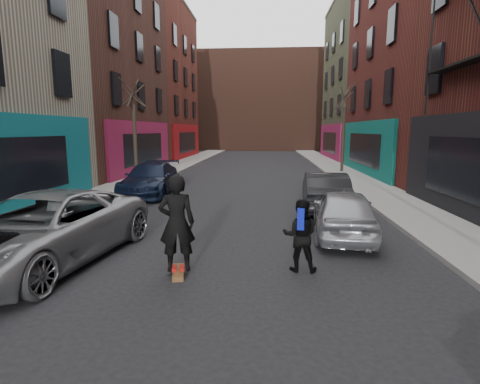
% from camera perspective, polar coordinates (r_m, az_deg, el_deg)
% --- Properties ---
extents(sidewalk_left, '(2.50, 84.00, 0.13)m').
position_cam_1_polar(sidewalk_left, '(33.18, -8.57, 4.36)').
color(sidewalk_left, gray).
rests_on(sidewalk_left, ground).
extents(sidewalk_right, '(2.50, 84.00, 0.13)m').
position_cam_1_polar(sidewalk_right, '(32.77, 13.33, 4.14)').
color(sidewalk_right, gray).
rests_on(sidewalk_right, ground).
extents(building_far, '(40.00, 10.00, 14.00)m').
position_cam_1_polar(building_far, '(58.38, 3.25, 13.40)').
color(building_far, '#47281E').
rests_on(building_far, ground).
extents(tree_left_far, '(2.00, 2.00, 6.50)m').
position_cam_1_polar(tree_left_far, '(21.50, -15.81, 10.26)').
color(tree_left_far, black).
rests_on(tree_left_far, sidewalk_left).
extents(tree_right_far, '(2.00, 2.00, 6.80)m').
position_cam_1_polar(tree_right_far, '(26.73, 15.54, 10.36)').
color(tree_right_far, black).
rests_on(tree_right_far, sidewalk_right).
extents(parked_left_far, '(3.32, 5.93, 1.57)m').
position_cam_1_polar(parked_left_far, '(9.31, -27.80, -5.03)').
color(parked_left_far, gray).
rests_on(parked_left_far, ground).
extents(parked_left_end, '(2.23, 5.06, 1.44)m').
position_cam_1_polar(parked_left_end, '(17.57, -13.46, 1.93)').
color(parked_left_end, black).
rests_on(parked_left_end, ground).
extents(parked_right_far, '(2.00, 4.11, 1.35)m').
position_cam_1_polar(parked_right_far, '(10.78, 15.50, -3.02)').
color(parked_right_far, '#9B9EA3').
rests_on(parked_right_far, ground).
extents(parked_right_end, '(1.71, 4.33, 1.40)m').
position_cam_1_polar(parked_right_end, '(14.20, 12.77, 0.15)').
color(parked_right_end, black).
rests_on(parked_right_end, ground).
extents(skateboard, '(0.38, 0.83, 0.10)m').
position_cam_1_polar(skateboard, '(7.95, -9.39, -11.97)').
color(skateboard, brown).
rests_on(skateboard, ground).
extents(skateboarder, '(0.81, 0.62, 1.98)m').
position_cam_1_polar(skateboarder, '(7.63, -9.60, -4.69)').
color(skateboarder, black).
rests_on(skateboarder, skateboard).
extents(pedestrian, '(0.78, 0.65, 1.52)m').
position_cam_1_polar(pedestrian, '(7.94, 9.15, -6.48)').
color(pedestrian, black).
rests_on(pedestrian, ground).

